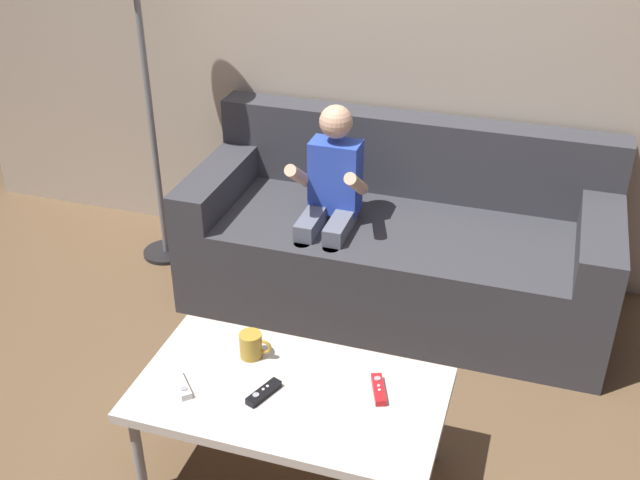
% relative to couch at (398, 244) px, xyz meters
% --- Properties ---
extents(wall_back, '(4.82, 0.05, 2.50)m').
position_rel_couch_xyz_m(wall_back, '(-0.10, 0.40, 0.96)').
color(wall_back, '#B2A38E').
rests_on(wall_back, ground).
extents(couch, '(1.90, 0.80, 0.82)m').
position_rel_couch_xyz_m(couch, '(0.00, 0.00, 0.00)').
color(couch, '#38383D').
rests_on(couch, ground).
extents(person_seated_on_couch, '(0.31, 0.38, 0.97)m').
position_rel_couch_xyz_m(person_seated_on_couch, '(-0.28, -0.17, 0.27)').
color(person_seated_on_couch, slate).
rests_on(person_seated_on_couch, ground).
extents(coffee_table, '(1.03, 0.57, 0.39)m').
position_rel_couch_xyz_m(coffee_table, '(-0.10, -1.21, 0.07)').
color(coffee_table, beige).
rests_on(coffee_table, ground).
extents(game_remote_red_near_edge, '(0.08, 0.14, 0.03)m').
position_rel_couch_xyz_m(game_remote_red_near_edge, '(0.18, -1.13, 0.11)').
color(game_remote_red_near_edge, red).
rests_on(game_remote_red_near_edge, coffee_table).
extents(game_remote_black_center, '(0.08, 0.14, 0.03)m').
position_rel_couch_xyz_m(game_remote_black_center, '(-0.17, -1.26, 0.11)').
color(game_remote_black_center, black).
rests_on(game_remote_black_center, coffee_table).
extents(game_remote_white_far_corner, '(0.12, 0.13, 0.03)m').
position_rel_couch_xyz_m(game_remote_white_far_corner, '(-0.45, -1.31, 0.11)').
color(game_remote_white_far_corner, white).
rests_on(game_remote_white_far_corner, coffee_table).
extents(coffee_mug, '(0.12, 0.08, 0.09)m').
position_rel_couch_xyz_m(coffee_mug, '(-0.29, -1.08, 0.15)').
color(coffee_mug, '#B78C2D').
rests_on(coffee_mug, coffee_table).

